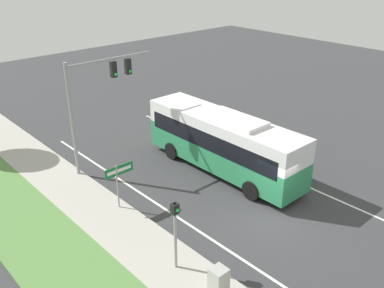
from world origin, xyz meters
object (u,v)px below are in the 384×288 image
(street_sign, at_px, (119,177))
(utility_cabinet, at_px, (219,281))
(signal_gantry, at_px, (96,92))
(pedestrian_signal, at_px, (175,226))
(bus, at_px, (223,140))

(street_sign, xyz_separation_m, utility_cabinet, (-0.64, -7.51, -1.10))
(signal_gantry, xyz_separation_m, pedestrian_signal, (-2.57, -9.84, -2.53))
(pedestrian_signal, distance_m, utility_cabinet, 2.63)
(pedestrian_signal, bearing_deg, bus, 31.74)
(bus, relative_size, pedestrian_signal, 3.31)
(pedestrian_signal, height_order, utility_cabinet, pedestrian_signal)
(bus, bearing_deg, signal_gantry, 133.62)
(pedestrian_signal, xyz_separation_m, street_sign, (0.86, 5.31, -0.34))
(signal_gantry, xyz_separation_m, street_sign, (-1.72, -4.53, -2.86))
(utility_cabinet, bearing_deg, pedestrian_signal, 95.54)
(utility_cabinet, bearing_deg, signal_gantry, 78.92)
(signal_gantry, bearing_deg, utility_cabinet, -101.08)
(bus, xyz_separation_m, street_sign, (-6.66, 0.66, -0.17))
(signal_gantry, height_order, utility_cabinet, signal_gantry)
(bus, distance_m, utility_cabinet, 10.09)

